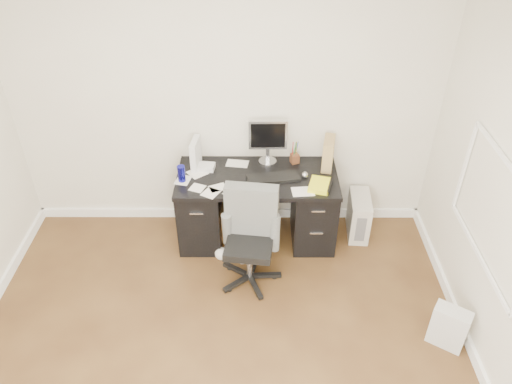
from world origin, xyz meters
TOP-DOWN VIEW (x-y plane):
  - ground at (0.00, 0.00)m, footprint 4.00×4.00m
  - room_shell at (0.03, 0.03)m, footprint 4.02×4.02m
  - desk at (0.30, 1.65)m, footprint 1.50×0.70m
  - loose_papers at (0.10, 1.60)m, footprint 1.10×0.60m
  - lcd_monitor at (0.40, 1.89)m, footprint 0.37×0.21m
  - keyboard at (0.45, 1.60)m, footprint 0.50×0.24m
  - computer_mouse at (0.74, 1.62)m, footprint 0.08×0.08m
  - travel_mug at (-0.39, 1.57)m, footprint 0.08×0.08m
  - white_binder at (-0.28, 1.82)m, footprint 0.14×0.26m
  - magazine_file at (0.97, 1.81)m, footprint 0.17×0.28m
  - pen_cup at (0.66, 1.89)m, footprint 0.12×0.12m
  - yellow_book at (0.86, 1.48)m, footprint 0.24×0.28m
  - paper_remote at (0.18, 1.37)m, footprint 0.30×0.28m
  - office_chair at (0.23, 1.07)m, footprint 0.59×0.59m
  - pc_tower at (1.32, 1.73)m, footprint 0.22×0.44m
  - shopping_bag at (1.81, 0.36)m, footprint 0.34×0.32m
  - wicker_basket at (0.08, 1.75)m, footprint 0.43×0.43m
  - desk_printer at (-0.10, 1.82)m, footprint 0.33×0.28m

SIDE VIEW (x-z plane):
  - ground at x=0.00m, z-range 0.00..0.00m
  - desk_printer at x=-0.10m, z-range 0.00..0.18m
  - shopping_bag at x=1.81m, z-range 0.00..0.38m
  - wicker_basket at x=0.08m, z-range 0.00..0.41m
  - pc_tower at x=1.32m, z-range 0.00..0.43m
  - desk at x=0.30m, z-range 0.02..0.77m
  - office_chair at x=0.23m, z-range 0.00..0.94m
  - loose_papers at x=0.10m, z-range 0.75..0.75m
  - paper_remote at x=0.18m, z-range 0.75..0.77m
  - keyboard at x=0.45m, z-range 0.75..0.78m
  - yellow_book at x=0.86m, z-range 0.75..0.79m
  - computer_mouse at x=0.74m, z-range 0.75..0.81m
  - travel_mug at x=-0.39m, z-range 0.75..0.91m
  - pen_cup at x=0.66m, z-range 0.75..0.97m
  - white_binder at x=-0.28m, z-range 0.75..1.03m
  - magazine_file at x=0.97m, z-range 0.75..1.05m
  - lcd_monitor at x=0.40m, z-range 0.75..1.21m
  - room_shell at x=0.03m, z-range 0.30..3.01m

